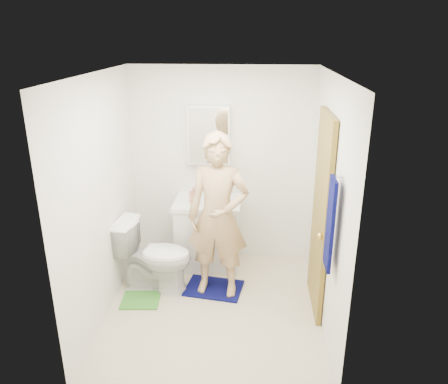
{
  "coord_description": "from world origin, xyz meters",
  "views": [
    {
      "loc": [
        0.38,
        -3.91,
        2.74
      ],
      "look_at": [
        0.09,
        0.25,
        1.21
      ],
      "focal_mm": 35.0,
      "sensor_mm": 36.0,
      "label": 1
    }
  ],
  "objects_px": {
    "medicine_cabinet": "(209,135)",
    "toilet": "(155,255)",
    "vanity_cabinet": "(208,235)",
    "man": "(218,217)",
    "toothbrush_cup": "(220,195)",
    "towel": "(330,225)",
    "soap_dispenser": "(194,195)"
  },
  "relations": [
    {
      "from": "vanity_cabinet",
      "to": "toothbrush_cup",
      "type": "bearing_deg",
      "value": 27.29
    },
    {
      "from": "man",
      "to": "toothbrush_cup",
      "type": "bearing_deg",
      "value": 100.18
    },
    {
      "from": "vanity_cabinet",
      "to": "man",
      "type": "relative_size",
      "value": 0.45
    },
    {
      "from": "soap_dispenser",
      "to": "toilet",
      "type": "bearing_deg",
      "value": -125.82
    },
    {
      "from": "towel",
      "to": "soap_dispenser",
      "type": "bearing_deg",
      "value": 133.42
    },
    {
      "from": "medicine_cabinet",
      "to": "man",
      "type": "relative_size",
      "value": 0.39
    },
    {
      "from": "toilet",
      "to": "man",
      "type": "distance_m",
      "value": 0.87
    },
    {
      "from": "towel",
      "to": "toilet",
      "type": "relative_size",
      "value": 0.97
    },
    {
      "from": "vanity_cabinet",
      "to": "towel",
      "type": "xyz_separation_m",
      "value": [
        1.18,
        -1.48,
        0.85
      ]
    },
    {
      "from": "toothbrush_cup",
      "to": "man",
      "type": "height_order",
      "value": "man"
    },
    {
      "from": "towel",
      "to": "toothbrush_cup",
      "type": "distance_m",
      "value": 1.91
    },
    {
      "from": "towel",
      "to": "toilet",
      "type": "height_order",
      "value": "towel"
    },
    {
      "from": "medicine_cabinet",
      "to": "soap_dispenser",
      "type": "distance_m",
      "value": 0.73
    },
    {
      "from": "toothbrush_cup",
      "to": "medicine_cabinet",
      "type": "bearing_deg",
      "value": 132.02
    },
    {
      "from": "toilet",
      "to": "soap_dispenser",
      "type": "distance_m",
      "value": 0.83
    },
    {
      "from": "vanity_cabinet",
      "to": "toilet",
      "type": "height_order",
      "value": "toilet"
    },
    {
      "from": "soap_dispenser",
      "to": "medicine_cabinet",
      "type": "bearing_deg",
      "value": 62.23
    },
    {
      "from": "soap_dispenser",
      "to": "toothbrush_cup",
      "type": "distance_m",
      "value": 0.33
    },
    {
      "from": "towel",
      "to": "toothbrush_cup",
      "type": "relative_size",
      "value": 6.45
    },
    {
      "from": "medicine_cabinet",
      "to": "toilet",
      "type": "height_order",
      "value": "medicine_cabinet"
    },
    {
      "from": "vanity_cabinet",
      "to": "toothbrush_cup",
      "type": "distance_m",
      "value": 0.52
    },
    {
      "from": "medicine_cabinet",
      "to": "toilet",
      "type": "distance_m",
      "value": 1.53
    },
    {
      "from": "vanity_cabinet",
      "to": "toilet",
      "type": "xyz_separation_m",
      "value": [
        -0.53,
        -0.59,
        0.01
      ]
    },
    {
      "from": "medicine_cabinet",
      "to": "toothbrush_cup",
      "type": "xyz_separation_m",
      "value": [
        0.14,
        -0.15,
        -0.7
      ]
    },
    {
      "from": "toilet",
      "to": "toothbrush_cup",
      "type": "xyz_separation_m",
      "value": [
        0.67,
        0.66,
        0.49
      ]
    },
    {
      "from": "toilet",
      "to": "toothbrush_cup",
      "type": "height_order",
      "value": "toothbrush_cup"
    },
    {
      "from": "towel",
      "to": "toilet",
      "type": "bearing_deg",
      "value": 152.39
    },
    {
      "from": "soap_dispenser",
      "to": "toothbrush_cup",
      "type": "bearing_deg",
      "value": 25.98
    },
    {
      "from": "medicine_cabinet",
      "to": "toilet",
      "type": "xyz_separation_m",
      "value": [
        -0.53,
        -0.82,
        -1.19
      ]
    },
    {
      "from": "toothbrush_cup",
      "to": "man",
      "type": "xyz_separation_m",
      "value": [
        0.04,
        -0.7,
        0.02
      ]
    },
    {
      "from": "towel",
      "to": "toothbrush_cup",
      "type": "xyz_separation_m",
      "value": [
        -1.04,
        1.56,
        -0.35
      ]
    },
    {
      "from": "medicine_cabinet",
      "to": "soap_dispenser",
      "type": "bearing_deg",
      "value": -117.77
    }
  ]
}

